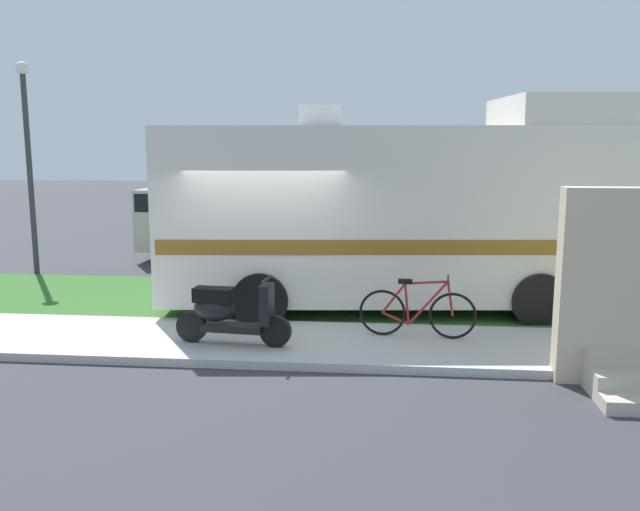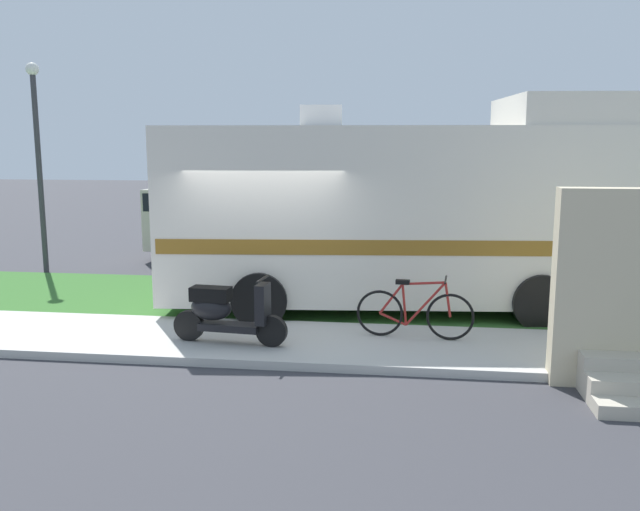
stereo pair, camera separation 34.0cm
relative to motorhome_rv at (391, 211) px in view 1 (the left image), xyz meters
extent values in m
plane|color=#38383D|center=(-1.96, -1.24, -1.75)|extent=(80.00, 80.00, 0.00)
cube|color=beige|center=(-1.96, -2.44, -1.69)|extent=(24.00, 2.00, 0.12)
cube|color=#336628|center=(-1.96, 0.26, -1.71)|extent=(24.00, 3.40, 0.08)
cube|color=silver|center=(-0.11, -0.01, -0.01)|extent=(7.78, 3.28, 2.88)
cube|color=silver|center=(2.76, 0.26, 1.68)|extent=(2.02, 2.61, 0.50)
cube|color=#8C601E|center=(-0.11, -0.01, -0.45)|extent=(7.63, 3.29, 0.24)
cube|color=black|center=(3.64, 0.35, 0.49)|extent=(0.29, 2.19, 0.90)
cube|color=silver|center=(-1.24, -0.12, 1.61)|extent=(0.75, 0.66, 0.36)
cylinder|color=black|center=(2.11, 1.45, -1.30)|extent=(0.92, 0.36, 0.90)
cylinder|color=black|center=(2.35, -1.02, -1.30)|extent=(0.92, 0.36, 0.90)
cylinder|color=black|center=(-2.30, 1.02, -1.30)|extent=(0.92, 0.36, 0.90)
cylinder|color=black|center=(-2.06, -1.44, -1.30)|extent=(0.92, 0.36, 0.90)
cylinder|color=black|center=(-1.59, -2.79, -1.41)|extent=(0.45, 0.14, 0.44)
cylinder|color=black|center=(-2.82, -2.67, -1.41)|extent=(0.45, 0.14, 0.44)
cube|color=black|center=(-2.20, -2.73, -1.39)|extent=(0.89, 0.36, 0.10)
cube|color=black|center=(-2.47, -2.70, -0.93)|extent=(0.58, 0.31, 0.20)
ellipsoid|color=black|center=(-2.47, -2.70, -1.13)|extent=(0.63, 0.36, 0.36)
cube|color=black|center=(-1.71, -2.78, -1.03)|extent=(0.17, 0.33, 0.56)
cylinder|color=black|center=(-1.71, -2.78, -0.68)|extent=(0.09, 0.50, 0.04)
sphere|color=white|center=(-1.71, -2.78, -0.85)|extent=(0.12, 0.12, 0.12)
torus|color=black|center=(0.89, -2.17, -1.29)|extent=(0.68, 0.10, 0.68)
torus|color=black|center=(-0.12, -2.08, -1.29)|extent=(0.68, 0.10, 0.68)
cylinder|color=maroon|center=(0.53, -2.14, -1.12)|extent=(0.57, 0.09, 0.68)
cylinder|color=maroon|center=(0.23, -2.11, -1.14)|extent=(0.10, 0.04, 0.61)
cylinder|color=maroon|center=(0.50, -2.14, -0.82)|extent=(0.61, 0.09, 0.09)
cylinder|color=maroon|center=(0.07, -2.10, -1.37)|extent=(0.40, 0.07, 0.19)
cylinder|color=maroon|center=(0.04, -2.10, -1.07)|extent=(0.35, 0.07, 0.47)
cylinder|color=maroon|center=(0.85, -2.17, -1.04)|extent=(0.12, 0.05, 0.51)
cube|color=black|center=(0.20, -2.11, -0.81)|extent=(0.21, 0.12, 0.06)
cylinder|color=black|center=(0.81, -2.16, -0.75)|extent=(0.07, 0.52, 0.03)
cube|color=#B7B29E|center=(-4.96, 4.74, -0.72)|extent=(2.46, 2.02, 1.51)
cube|color=black|center=(-4.96, 4.74, -0.26)|extent=(2.35, 2.04, 0.44)
cube|color=#B7B29E|center=(-2.32, 4.61, -1.09)|extent=(2.99, 2.05, 0.78)
cylinder|color=black|center=(-5.19, 3.83, -1.37)|extent=(0.77, 0.28, 0.76)
cylinder|color=black|center=(-5.10, 5.66, -1.37)|extent=(0.77, 0.28, 0.76)
cylinder|color=black|center=(-2.03, 3.68, -1.37)|extent=(0.77, 0.28, 0.76)
cylinder|color=black|center=(-1.94, 5.50, -1.37)|extent=(0.77, 0.28, 0.76)
cylinder|color=navy|center=(3.20, -2.37, -1.54)|extent=(0.08, 0.08, 0.18)
cylinder|color=navy|center=(3.20, -2.37, -1.44)|extent=(0.04, 0.04, 0.04)
cylinder|color=black|center=(3.20, -2.37, -1.41)|extent=(0.04, 0.04, 0.01)
cylinder|color=#333338|center=(-7.89, 2.36, 0.44)|extent=(0.12, 0.12, 4.38)
sphere|color=silver|center=(-7.89, 2.36, 2.75)|extent=(0.28, 0.28, 0.28)
camera|label=1|loc=(-0.10, -11.53, 1.16)|focal=37.10mm
camera|label=2|loc=(0.23, -11.49, 1.16)|focal=37.10mm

